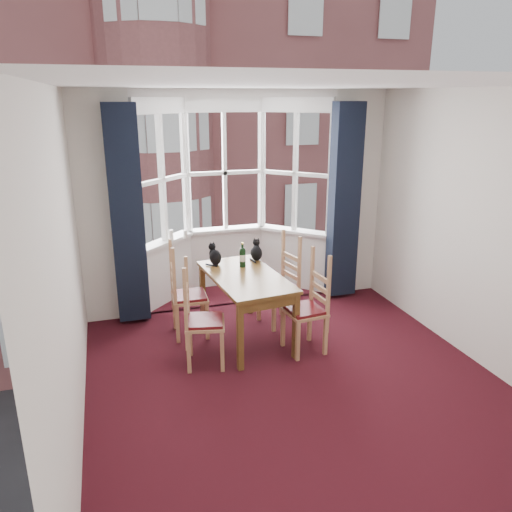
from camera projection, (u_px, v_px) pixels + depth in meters
name	position (u px, v px, depth m)	size (l,w,h in m)	color
floor	(301.00, 389.00, 4.83)	(4.50, 4.50, 0.00)	black
ceiling	(310.00, 84.00, 3.97)	(4.50, 4.50, 0.00)	white
wall_left	(64.00, 274.00, 3.85)	(4.50, 4.50, 0.00)	silver
wall_right	(491.00, 234.00, 4.96)	(4.50, 4.50, 0.00)	silver
wall_near	(486.00, 387.00, 2.35)	(4.00, 4.00, 0.00)	silver
wall_back_pier_left	(106.00, 210.00, 5.99)	(0.70, 0.12, 2.80)	silver
wall_back_pier_right	(353.00, 195.00, 6.91)	(0.70, 0.12, 2.80)	silver
bay_window	(229.00, 195.00, 6.91)	(2.76, 0.94, 2.80)	white
curtain_left	(127.00, 216.00, 5.91)	(0.38, 0.22, 2.60)	black
curtain_right	(344.00, 202.00, 6.70)	(0.38, 0.22, 2.60)	black
dining_table	(246.00, 283.00, 5.66)	(0.88, 1.45, 0.78)	brown
chair_left_near	(196.00, 323.00, 5.16)	(0.48, 0.50, 0.92)	tan
chair_left_far	(182.00, 298.00, 5.80)	(0.42, 0.44, 0.92)	tan
chair_right_near	(312.00, 310.00, 5.48)	(0.44, 0.46, 0.92)	tan
chair_right_far	(284.00, 286.00, 6.16)	(0.48, 0.50, 0.92)	tan
cat_left	(215.00, 256.00, 5.96)	(0.20, 0.23, 0.27)	black
cat_right	(256.00, 252.00, 6.12)	(0.19, 0.22, 0.27)	black
wine_bottle	(243.00, 256.00, 5.87)	(0.08, 0.08, 0.30)	black
candle_tall	(171.00, 235.00, 6.68)	(0.06, 0.06, 0.14)	white
candle_short	(185.00, 234.00, 6.76)	(0.06, 0.06, 0.11)	white
street	(132.00, 222.00, 36.03)	(80.00, 80.00, 0.00)	#333335
tenement_building	(149.00, 130.00, 17.10)	(18.40, 7.80, 15.20)	#954E4D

